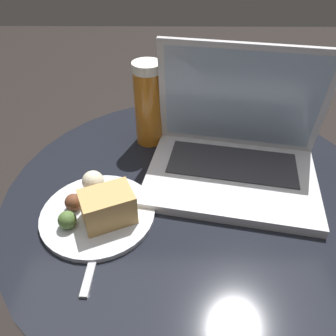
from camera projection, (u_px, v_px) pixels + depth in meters
ground_plane at (186, 324)px, 0.95m from camera, size 6.00×6.00×0.00m
table at (193, 237)px, 0.71m from camera, size 0.71×0.71×0.53m
laptop at (234, 151)px, 0.63m from camera, size 0.36×0.28×0.24m
beer_glass at (148, 104)px, 0.69m from camera, size 0.06×0.06×0.18m
snack_plate at (99, 208)px, 0.56m from camera, size 0.20×0.20×0.07m
fork at (98, 241)px, 0.52m from camera, size 0.03×0.17×0.00m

